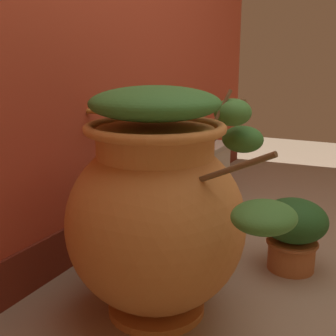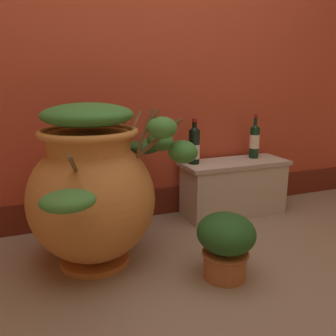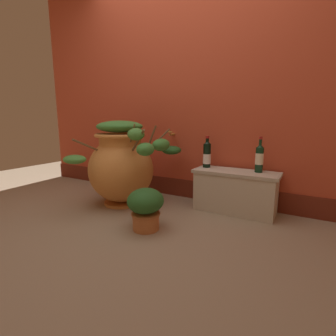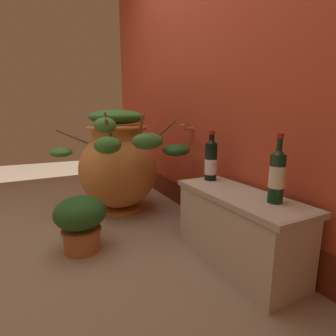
{
  "view_description": "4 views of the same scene",
  "coord_description": "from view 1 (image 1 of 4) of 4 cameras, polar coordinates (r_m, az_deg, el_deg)",
  "views": [
    {
      "loc": [
        -1.83,
        -0.19,
        0.98
      ],
      "look_at": [
        -0.04,
        0.72,
        0.47
      ],
      "focal_mm": 46.13,
      "sensor_mm": 36.0,
      "label": 1
    },
    {
      "loc": [
        -0.78,
        -1.31,
        1.01
      ],
      "look_at": [
        0.06,
        0.79,
        0.44
      ],
      "focal_mm": 38.33,
      "sensor_mm": 36.0,
      "label": 2
    },
    {
      "loc": [
        1.24,
        -1.45,
        0.89
      ],
      "look_at": [
        -0.01,
        0.73,
        0.41
      ],
      "focal_mm": 26.68,
      "sensor_mm": 36.0,
      "label": 3
    },
    {
      "loc": [
        1.63,
        -0.01,
        0.8
      ],
      "look_at": [
        0.17,
        0.71,
        0.48
      ],
      "focal_mm": 26.3,
      "sensor_mm": 36.0,
      "label": 4
    }
  ],
  "objects": [
    {
      "name": "potted_shrub",
      "position": [
        2.13,
        16.21,
        -7.9
      ],
      "size": [
        0.3,
        0.31,
        0.35
      ],
      "color": "#B26638",
      "rests_on": "ground_plane"
    },
    {
      "name": "ground_plane",
      "position": [
        2.09,
        19.02,
        -14.53
      ],
      "size": [
        7.0,
        7.0,
        0.0
      ],
      "primitive_type": "plane",
      "color": "gray"
    },
    {
      "name": "wine_bottle_middle",
      "position": [
        2.47,
        -1.02,
        4.26
      ],
      "size": [
        0.08,
        0.08,
        0.32
      ],
      "color": "black",
      "rests_on": "stone_ledge"
    },
    {
      "name": "wine_bottle_left",
      "position": [
        2.94,
        3.56,
        5.93
      ],
      "size": [
        0.07,
        0.07,
        0.33
      ],
      "color": "black",
      "rests_on": "stone_ledge"
    },
    {
      "name": "stone_ledge",
      "position": [
        2.81,
        2.73,
        -1.35
      ],
      "size": [
        0.8,
        0.32,
        0.41
      ],
      "color": "beige",
      "rests_on": "ground_plane"
    },
    {
      "name": "terracotta_urn",
      "position": [
        1.64,
        -1.35,
        -5.04
      ],
      "size": [
        0.87,
        1.01,
        0.89
      ],
      "color": "#CC7F3D",
      "rests_on": "ground_plane"
    }
  ]
}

